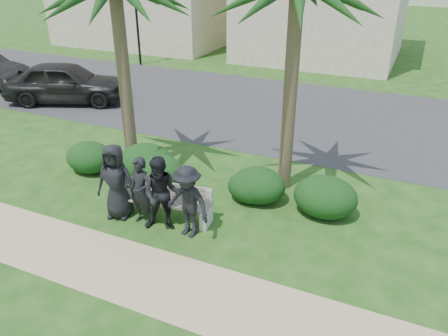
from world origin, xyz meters
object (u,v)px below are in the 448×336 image
Objects in this scene: man_b at (141,191)px; man_c at (162,194)px; man_d at (188,202)px; car_a at (66,82)px; man_a at (116,182)px; street_lamp at (136,4)px; park_bench at (163,204)px.

man_b is 0.52m from man_c.
man_d is 0.35× the size of car_a.
man_c is (1.16, -0.02, -0.03)m from man_a.
street_lamp is 15.03m from man_b.
park_bench is at bearing -54.14° from street_lamp.
street_lamp is 15.68m from man_d.
man_b is at bearing -137.59° from park_bench.
park_bench is at bearing 59.17° from man_b.
street_lamp is 0.94× the size of car_a.
street_lamp is 2.50× the size of man_a.
man_a is at bearing -153.39° from car_a.
park_bench is at bearing 102.80° from man_c.
man_c reaches higher than man_b.
man_c is at bearing -14.68° from man_a.
park_bench is 1.01m from man_d.
street_lamp reaches higher than man_b.
man_c reaches higher than park_bench.
man_a reaches higher than man_c.
car_a is (-7.92, 5.93, -0.05)m from man_c.
man_b is 0.93× the size of man_c.
man_b is (-0.29, -0.35, 0.42)m from park_bench.
man_d is at bearing -147.02° from car_a.
street_lamp is 2.70× the size of man_d.
street_lamp is 14.98m from park_bench.
street_lamp is 6.80m from car_a.
street_lamp is 2.78× the size of man_b.
park_bench is 1.47× the size of man_b.
man_b is at bearing -168.74° from man_d.
park_bench is at bearing -148.15° from car_a.
car_a is at bearing -81.54° from street_lamp.
car_a is (0.95, -6.38, -2.16)m from street_lamp.
man_a is 1.16m from man_c.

